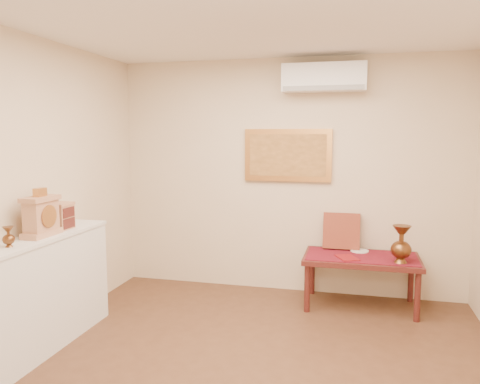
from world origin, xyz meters
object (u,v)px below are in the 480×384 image
(display_ledge, at_px, (24,301))
(mantel_clock, at_px, (41,216))
(brass_urn_tall, at_px, (401,240))
(wooden_chest, at_px, (62,216))
(low_table, at_px, (361,262))

(display_ledge, distance_m, mantel_clock, 0.70)
(brass_urn_tall, height_order, wooden_chest, wooden_chest)
(brass_urn_tall, bearing_deg, display_ledge, -150.90)
(brass_urn_tall, distance_m, wooden_chest, 3.27)
(brass_urn_tall, bearing_deg, mantel_clock, -154.15)
(mantel_clock, bearing_deg, wooden_chest, 92.64)
(mantel_clock, relative_size, low_table, 0.34)
(brass_urn_tall, distance_m, low_table, 0.52)
(display_ledge, bearing_deg, brass_urn_tall, 29.10)
(brass_urn_tall, relative_size, mantel_clock, 1.12)
(brass_urn_tall, xyz_separation_m, display_ledge, (-3.05, -1.70, -0.30))
(display_ledge, height_order, mantel_clock, mantel_clock)
(mantel_clock, distance_m, wooden_chest, 0.30)
(wooden_chest, bearing_deg, brass_urn_tall, 21.07)
(mantel_clock, distance_m, low_table, 3.19)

